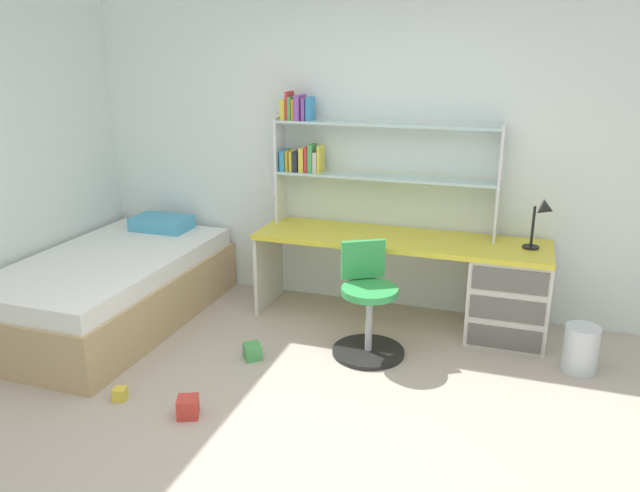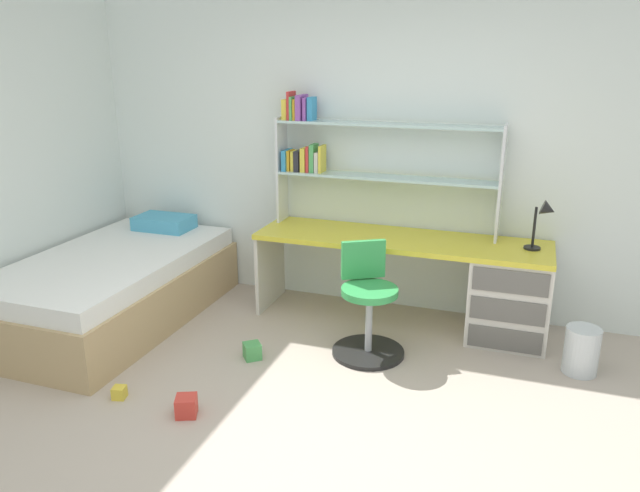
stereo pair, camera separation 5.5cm
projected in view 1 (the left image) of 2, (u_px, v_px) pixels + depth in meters
ground_plane at (285, 453)px, 3.32m from camera, size 6.12×5.41×0.02m
room_shell at (185, 156)px, 4.34m from camera, size 6.12×5.41×2.74m
desk at (477, 283)px, 4.64m from camera, size 2.26×0.62×0.70m
bookshelf_hutch at (352, 151)px, 4.85m from camera, size 1.79×0.22×1.08m
desk_lamp at (543, 217)px, 4.35m from camera, size 0.20×0.17×0.38m
swivel_chair at (368, 311)px, 4.33m from camera, size 0.52×0.52×0.80m
bed_platform at (112, 288)px, 4.87m from camera, size 1.18×2.08×0.67m
waste_bin at (581, 349)px, 4.12m from camera, size 0.23×0.23×0.33m
toy_block_yellow_0 at (120, 394)px, 3.81m from camera, size 0.10×0.10×0.08m
toy_block_green_1 at (252, 351)px, 4.31m from camera, size 0.16×0.16×0.11m
toy_block_red_2 at (188, 407)px, 3.63m from camera, size 0.16×0.16×0.12m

